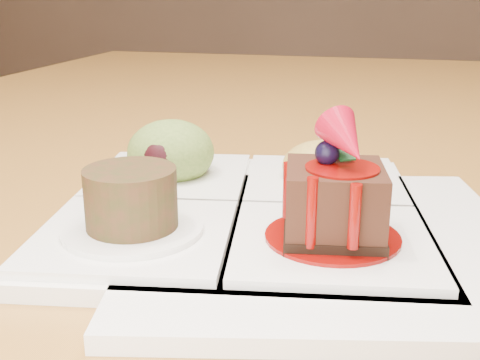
# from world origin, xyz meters

# --- Properties ---
(dining_table) EXTENTS (1.00, 1.80, 0.75)m
(dining_table) POSITION_xyz_m (0.00, 0.00, 0.68)
(dining_table) COLOR #A3712A
(dining_table) RESTS_ON ground
(sampler_plate) EXTENTS (0.32, 0.32, 0.11)m
(sampler_plate) POSITION_xyz_m (0.16, -0.26, 0.77)
(sampler_plate) COLOR white
(sampler_plate) RESTS_ON dining_table
(second_plate) EXTENTS (0.32, 0.32, 0.01)m
(second_plate) POSITION_xyz_m (0.24, -0.30, 0.76)
(second_plate) COLOR white
(second_plate) RESTS_ON dining_table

